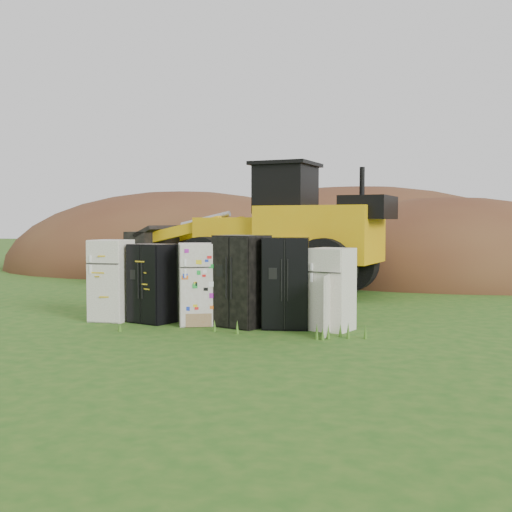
{
  "coord_description": "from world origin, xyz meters",
  "views": [
    {
      "loc": [
        4.07,
        -12.38,
        2.1
      ],
      "look_at": [
        0.2,
        2.0,
        1.32
      ],
      "focal_mm": 45.0,
      "sensor_mm": 36.0,
      "label": 1
    }
  ],
  "objects": [
    {
      "name": "fridge_dark_mid",
      "position": [
        0.45,
        -0.01,
        0.92
      ],
      "size": [
        1.16,
        1.06,
        1.85
      ],
      "primitive_type": null,
      "rotation": [
        0.0,
        0.0,
        -0.38
      ],
      "color": "black",
      "rests_on": "ground"
    },
    {
      "name": "fridge_black_right",
      "position": [
        1.35,
        0.03,
        0.9
      ],
      "size": [
        1.01,
        0.88,
        1.81
      ],
      "primitive_type": null,
      "rotation": [
        0.0,
        0.0,
        0.15
      ],
      "color": "black",
      "rests_on": "ground"
    },
    {
      "name": "fridge_leftmost",
      "position": [
        -2.47,
        0.0,
        0.87
      ],
      "size": [
        0.77,
        0.73,
        1.73
      ],
      "primitive_type": null,
      "rotation": [
        0.0,
        0.0,
        0.0
      ],
      "color": "white",
      "rests_on": "ground"
    },
    {
      "name": "wheel_loader",
      "position": [
        -0.99,
        6.41,
        1.94
      ],
      "size": [
        8.41,
        4.44,
        3.87
      ],
      "primitive_type": null,
      "rotation": [
        0.0,
        0.0,
        -0.16
      ],
      "color": "gold",
      "rests_on": "ground"
    },
    {
      "name": "fridge_sticker",
      "position": [
        -0.5,
        -0.02,
        0.84
      ],
      "size": [
        0.96,
        0.93,
        1.68
      ],
      "primitive_type": null,
      "rotation": [
        0.0,
        0.0,
        0.42
      ],
      "color": "silver",
      "rests_on": "ground"
    },
    {
      "name": "fridge_black_side",
      "position": [
        -1.51,
        0.01,
        0.83
      ],
      "size": [
        1.04,
        0.93,
        1.65
      ],
      "primitive_type": null,
      "rotation": [
        0.0,
        0.0,
        -0.33
      ],
      "color": "black",
      "rests_on": "ground"
    },
    {
      "name": "dirt_mound_right",
      "position": [
        4.76,
        11.9,
        0.0
      ],
      "size": [
        13.09,
        9.6,
        6.04
      ],
      "primitive_type": "ellipsoid",
      "color": "#4A2518",
      "rests_on": "ground"
    },
    {
      "name": "dirt_mound_left",
      "position": [
        -6.78,
        14.79,
        0.0
      ],
      "size": [
        16.43,
        12.33,
        7.02
      ],
      "primitive_type": "ellipsoid",
      "color": "#4A2518",
      "rests_on": "ground"
    },
    {
      "name": "fridge_open_door",
      "position": [
        2.28,
        0.01,
        0.8
      ],
      "size": [
        0.9,
        0.87,
        1.61
      ],
      "primitive_type": null,
      "rotation": [
        0.0,
        0.0,
        -0.32
      ],
      "color": "white",
      "rests_on": "ground"
    },
    {
      "name": "dirt_mound_back",
      "position": [
        0.82,
        17.67,
        0.0
      ],
      "size": [
        18.69,
        12.46,
        7.57
      ],
      "primitive_type": "ellipsoid",
      "color": "#4A2518",
      "rests_on": "ground"
    },
    {
      "name": "ground",
      "position": [
        0.0,
        0.0,
        0.0
      ],
      "size": [
        120.0,
        120.0,
        0.0
      ],
      "primitive_type": "plane",
      "color": "#204F15",
      "rests_on": "ground"
    }
  ]
}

